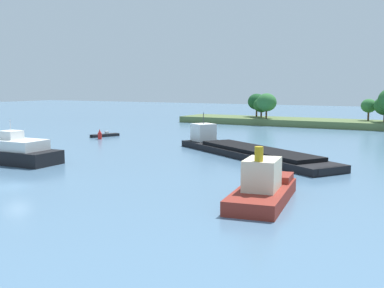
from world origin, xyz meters
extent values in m
plane|color=slate|center=(0.00, 0.00, 0.00)|extent=(400.00, 400.00, 0.00)
cube|color=#566B3D|center=(15.23, 83.66, 0.81)|extent=(85.02, 12.37, 1.61)
cylinder|color=#513823|center=(-8.85, 86.65, 2.65)|extent=(0.44, 0.44, 2.07)
ellipsoid|color=#194C23|center=(-8.85, 86.65, 5.58)|extent=(4.73, 4.73, 4.25)
cylinder|color=#513823|center=(-6.56, 84.12, 2.38)|extent=(0.44, 0.44, 1.54)
ellipsoid|color=#235B28|center=(-6.56, 84.12, 4.80)|extent=(4.14, 4.14, 3.72)
cylinder|color=#513823|center=(-3.98, 80.90, 2.64)|extent=(0.44, 0.44, 2.05)
ellipsoid|color=#2D6B33|center=(-3.98, 80.90, 5.66)|extent=(5.01, 5.01, 4.51)
cylinder|color=#513823|center=(19.45, 86.35, 2.63)|extent=(0.44, 0.44, 2.05)
ellipsoid|color=#2D6B33|center=(19.45, 86.35, 5.10)|extent=(3.62, 3.62, 3.26)
cylinder|color=#513823|center=(23.36, 83.59, 2.50)|extent=(0.44, 0.44, 1.77)
cube|color=black|center=(-21.79, 39.82, 0.26)|extent=(3.44, 5.88, 0.52)
cube|color=white|center=(-21.63, 40.22, 0.77)|extent=(0.87, 0.73, 0.50)
cube|color=black|center=(-22.87, 37.01, 0.28)|extent=(0.40, 0.38, 0.56)
cube|color=black|center=(-14.37, 9.57, 0.87)|extent=(17.82, 5.75, 1.74)
cube|color=white|center=(-12.17, 9.66, 3.59)|extent=(2.49, 2.36, 1.10)
cylinder|color=silver|center=(-12.17, 9.66, 4.84)|extent=(0.10, 0.10, 1.40)
cube|color=maroon|center=(23.59, 5.66, 0.60)|extent=(5.85, 11.69, 1.20)
cube|color=maroon|center=(22.97, 9.52, 1.50)|extent=(4.17, 3.68, 0.60)
cube|color=beige|center=(23.64, 5.36, 2.50)|extent=(3.27, 4.29, 2.60)
cylinder|color=gold|center=(23.86, 4.00, 4.40)|extent=(0.70, 0.70, 1.20)
cylinder|color=black|center=(22.69, 11.28, 0.72)|extent=(0.74, 0.41, 0.70)
cube|color=black|center=(13.06, 28.94, 0.46)|extent=(29.02, 21.15, 0.93)
cube|color=black|center=(14.33, 28.14, 1.18)|extent=(20.76, 15.52, 0.50)
cube|color=white|center=(1.92, 35.94, 2.33)|extent=(4.37, 4.34, 2.80)
cylinder|color=#333338|center=(1.92, 35.94, 4.63)|extent=(0.12, 0.12, 1.80)
cube|color=black|center=(25.72, 20.97, 0.51)|extent=(3.02, 4.07, 0.84)
cylinder|color=red|center=(-19.69, 35.86, 0.60)|extent=(0.70, 0.70, 1.20)
cone|color=red|center=(-19.69, 35.86, 1.55)|extent=(0.49, 0.49, 0.70)
camera|label=1|loc=(37.59, -31.65, 9.92)|focal=44.30mm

